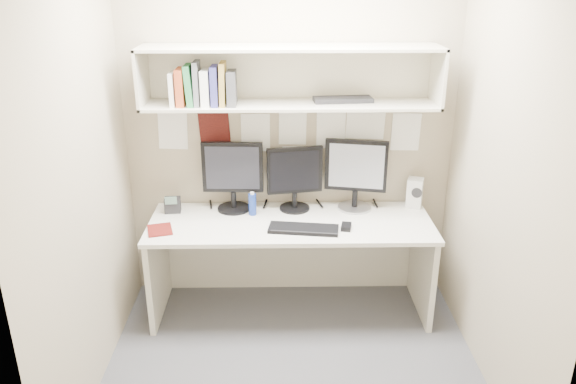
{
  "coord_description": "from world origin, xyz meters",
  "views": [
    {
      "loc": [
        -0.08,
        -2.97,
        2.39
      ],
      "look_at": [
        -0.02,
        0.35,
        1.07
      ],
      "focal_mm": 35.0,
      "sensor_mm": 36.0,
      "label": 1
    }
  ],
  "objects_px": {
    "speaker": "(415,193)",
    "maroon_notebook": "(160,230)",
    "desk": "(291,266)",
    "monitor_right": "(356,173)",
    "keyboard": "(303,229)",
    "monitor_left": "(233,174)",
    "desk_phone": "(173,205)",
    "monitor_center": "(295,176)"
  },
  "relations": [
    {
      "from": "keyboard",
      "to": "desk_phone",
      "type": "height_order",
      "value": "desk_phone"
    },
    {
      "from": "monitor_center",
      "to": "maroon_notebook",
      "type": "xyz_separation_m",
      "value": [
        -0.93,
        -0.36,
        -0.25
      ]
    },
    {
      "from": "monitor_right",
      "to": "speaker",
      "type": "relative_size",
      "value": 2.37
    },
    {
      "from": "monitor_center",
      "to": "maroon_notebook",
      "type": "height_order",
      "value": "monitor_center"
    },
    {
      "from": "maroon_notebook",
      "to": "desk_phone",
      "type": "bearing_deg",
      "value": 68.5
    },
    {
      "from": "desk",
      "to": "keyboard",
      "type": "xyz_separation_m",
      "value": [
        0.08,
        -0.16,
        0.38
      ]
    },
    {
      "from": "desk",
      "to": "monitor_center",
      "type": "xyz_separation_m",
      "value": [
        0.03,
        0.22,
        0.62
      ]
    },
    {
      "from": "monitor_left",
      "to": "monitor_right",
      "type": "distance_m",
      "value": 0.9
    },
    {
      "from": "desk",
      "to": "maroon_notebook",
      "type": "height_order",
      "value": "maroon_notebook"
    },
    {
      "from": "desk_phone",
      "to": "keyboard",
      "type": "bearing_deg",
      "value": -24.87
    },
    {
      "from": "desk",
      "to": "monitor_left",
      "type": "height_order",
      "value": "monitor_left"
    },
    {
      "from": "monitor_left",
      "to": "desk",
      "type": "bearing_deg",
      "value": -25.37
    },
    {
      "from": "speaker",
      "to": "maroon_notebook",
      "type": "distance_m",
      "value": 1.87
    },
    {
      "from": "monitor_left",
      "to": "keyboard",
      "type": "height_order",
      "value": "monitor_left"
    },
    {
      "from": "speaker",
      "to": "desk",
      "type": "bearing_deg",
      "value": -145.57
    },
    {
      "from": "speaker",
      "to": "maroon_notebook",
      "type": "xyz_separation_m",
      "value": [
        -1.83,
        -0.39,
        -0.11
      ]
    },
    {
      "from": "monitor_right",
      "to": "keyboard",
      "type": "relative_size",
      "value": 1.11
    },
    {
      "from": "monitor_left",
      "to": "monitor_right",
      "type": "bearing_deg",
      "value": 2.36
    },
    {
      "from": "speaker",
      "to": "maroon_notebook",
      "type": "height_order",
      "value": "speaker"
    },
    {
      "from": "monitor_right",
      "to": "keyboard",
      "type": "distance_m",
      "value": 0.61
    },
    {
      "from": "monitor_center",
      "to": "monitor_right",
      "type": "height_order",
      "value": "monitor_right"
    },
    {
      "from": "desk",
      "to": "speaker",
      "type": "xyz_separation_m",
      "value": [
        0.93,
        0.24,
        0.47
      ]
    },
    {
      "from": "monitor_right",
      "to": "monitor_left",
      "type": "bearing_deg",
      "value": -168.57
    },
    {
      "from": "monitor_left",
      "to": "desk_phone",
      "type": "relative_size",
      "value": 3.72
    },
    {
      "from": "desk",
      "to": "maroon_notebook",
      "type": "distance_m",
      "value": 0.98
    },
    {
      "from": "monitor_left",
      "to": "desk_phone",
      "type": "distance_m",
      "value": 0.5
    },
    {
      "from": "monitor_right",
      "to": "monitor_center",
      "type": "bearing_deg",
      "value": -168.58
    },
    {
      "from": "monitor_center",
      "to": "desk_phone",
      "type": "relative_size",
      "value": 3.43
    },
    {
      "from": "monitor_center",
      "to": "desk_phone",
      "type": "distance_m",
      "value": 0.92
    },
    {
      "from": "monitor_left",
      "to": "desk_phone",
      "type": "height_order",
      "value": "monitor_left"
    },
    {
      "from": "desk",
      "to": "keyboard",
      "type": "distance_m",
      "value": 0.42
    },
    {
      "from": "monitor_center",
      "to": "monitor_left",
      "type": "bearing_deg",
      "value": 170.19
    },
    {
      "from": "desk",
      "to": "speaker",
      "type": "distance_m",
      "value": 1.07
    },
    {
      "from": "monitor_left",
      "to": "monitor_center",
      "type": "distance_m",
      "value": 0.45
    },
    {
      "from": "desk",
      "to": "keyboard",
      "type": "bearing_deg",
      "value": -62.51
    },
    {
      "from": "monitor_right",
      "to": "desk_phone",
      "type": "bearing_deg",
      "value": -166.73
    },
    {
      "from": "desk_phone",
      "to": "speaker",
      "type": "bearing_deg",
      "value": -3.16
    },
    {
      "from": "monitor_left",
      "to": "maroon_notebook",
      "type": "height_order",
      "value": "monitor_left"
    },
    {
      "from": "monitor_right",
      "to": "maroon_notebook",
      "type": "distance_m",
      "value": 1.45
    },
    {
      "from": "monitor_left",
      "to": "monitor_center",
      "type": "xyz_separation_m",
      "value": [
        0.45,
        0.0,
        -0.02
      ]
    },
    {
      "from": "maroon_notebook",
      "to": "speaker",
      "type": "bearing_deg",
      "value": -3.3
    },
    {
      "from": "monitor_left",
      "to": "desk_phone",
      "type": "xyz_separation_m",
      "value": [
        -0.45,
        -0.04,
        -0.22
      ]
    }
  ]
}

